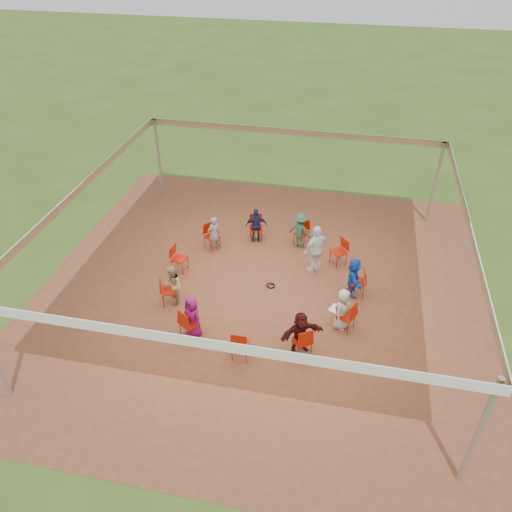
% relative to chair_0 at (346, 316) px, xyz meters
% --- Properties ---
extents(ground, '(80.00, 80.00, 0.00)m').
position_rel_chair_0_xyz_m(ground, '(-2.47, 1.14, -0.45)').
color(ground, '#36541A').
rests_on(ground, ground).
extents(dirt_patch, '(13.00, 13.00, 0.00)m').
position_rel_chair_0_xyz_m(dirt_patch, '(-2.47, 1.14, -0.44)').
color(dirt_patch, brown).
rests_on(dirt_patch, ground).
extents(tent, '(10.33, 10.33, 3.00)m').
position_rel_chair_0_xyz_m(tent, '(-2.47, 1.14, 1.92)').
color(tent, '#B2B2B7').
rests_on(tent, ground).
extents(chair_0, '(0.58, 0.57, 0.90)m').
position_rel_chair_0_xyz_m(chair_0, '(0.00, 0.00, 0.00)').
color(chair_0, '#A41504').
rests_on(chair_0, ground).
extents(chair_1, '(0.49, 0.48, 0.90)m').
position_rel_chair_0_xyz_m(chair_1, '(0.22, 1.52, 0.00)').
color(chair_1, '#A41504').
rests_on(chair_1, ground).
extents(chair_2, '(0.61, 0.61, 0.90)m').
position_rel_chair_0_xyz_m(chair_2, '(-0.41, 2.92, 0.00)').
color(chair_2, '#A41504').
rests_on(chair_2, ground).
extents(chair_3, '(0.53, 0.54, 0.90)m').
position_rel_chair_0_xyz_m(chair_3, '(-1.69, 3.75, 0.00)').
color(chair_3, '#A41504').
rests_on(chair_3, ground).
extents(chair_4, '(0.53, 0.54, 0.90)m').
position_rel_chair_0_xyz_m(chair_4, '(-3.23, 3.76, 0.00)').
color(chair_4, '#A41504').
rests_on(chair_4, ground).
extents(chair_5, '(0.61, 0.61, 0.90)m').
position_rel_chair_0_xyz_m(chair_5, '(-4.52, 2.93, 0.00)').
color(chair_5, '#A41504').
rests_on(chair_5, ground).
extents(chair_6, '(0.50, 0.48, 0.90)m').
position_rel_chair_0_xyz_m(chair_6, '(-5.16, 1.54, 0.00)').
color(chair_6, '#A41504').
rests_on(chair_6, ground).
extents(chair_7, '(0.57, 0.56, 0.90)m').
position_rel_chair_0_xyz_m(chair_7, '(-4.95, 0.02, 0.00)').
color(chair_7, '#A41504').
rests_on(chair_7, ground).
extents(chair_8, '(0.59, 0.60, 0.90)m').
position_rel_chair_0_xyz_m(chair_8, '(-3.95, -1.14, 0.00)').
color(chair_8, '#A41504').
rests_on(chair_8, ground).
extents(chair_9, '(0.42, 0.44, 0.90)m').
position_rel_chair_0_xyz_m(chair_9, '(-2.48, -1.58, 0.00)').
color(chair_9, '#A41504').
rests_on(chair_9, ground).
extents(chair_10, '(0.59, 0.60, 0.90)m').
position_rel_chair_0_xyz_m(chair_10, '(-1.01, -1.15, 0.00)').
color(chair_10, '#A41504').
rests_on(chair_10, ground).
extents(person_seated_0, '(0.56, 0.69, 1.23)m').
position_rel_chair_0_xyz_m(person_seated_0, '(-0.11, 0.05, 0.17)').
color(person_seated_0, '#B2AD9F').
rests_on(person_seated_0, ground).
extents(person_seated_1, '(0.58, 1.19, 1.23)m').
position_rel_chair_0_xyz_m(person_seated_1, '(0.11, 1.50, 0.17)').
color(person_seated_1, '#1646B9').
rests_on(person_seated_1, ground).
extents(person_seated_2, '(0.88, 0.61, 1.23)m').
position_rel_chair_0_xyz_m(person_seated_2, '(-1.73, 3.64, 0.17)').
color(person_seated_2, '#244D39').
rests_on(person_seated_2, ground).
extents(person_seated_3, '(0.80, 0.56, 1.23)m').
position_rel_chair_0_xyz_m(person_seated_3, '(-3.19, 3.64, 0.17)').
color(person_seated_3, '#1B1D41').
rests_on(person_seated_3, ground).
extents(person_seated_4, '(0.52, 0.53, 1.23)m').
position_rel_chair_0_xyz_m(person_seated_4, '(-4.43, 2.85, 0.17)').
color(person_seated_4, gray).
rests_on(person_seated_4, ground).
extents(person_seated_5, '(0.56, 0.69, 1.23)m').
position_rel_chair_0_xyz_m(person_seated_5, '(-4.84, 0.07, 0.17)').
color(person_seated_5, tan).
rests_on(person_seated_5, ground).
extents(person_seated_6, '(0.69, 0.61, 1.23)m').
position_rel_chair_0_xyz_m(person_seated_6, '(-3.89, -1.04, 0.17)').
color(person_seated_6, '#7B0F5B').
rests_on(person_seated_6, ground).
extents(person_seated_7, '(1.19, 0.98, 1.23)m').
position_rel_chair_0_xyz_m(person_seated_7, '(-1.07, -1.05, 0.17)').
color(person_seated_7, '#390B10').
rests_on(person_seated_7, ground).
extents(standing_person, '(1.02, 1.02, 1.62)m').
position_rel_chair_0_xyz_m(standing_person, '(-1.08, 2.38, 0.37)').
color(standing_person, silver).
rests_on(standing_person, ground).
extents(cable_coil, '(0.34, 0.34, 0.03)m').
position_rel_chair_0_xyz_m(cable_coil, '(-2.27, 1.35, -0.43)').
color(cable_coil, black).
rests_on(cable_coil, ground).
extents(laptop, '(0.40, 0.43, 0.24)m').
position_rel_chair_0_xyz_m(laptop, '(-0.25, 0.12, 0.14)').
color(laptop, '#B7B7BC').
rests_on(laptop, ground).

